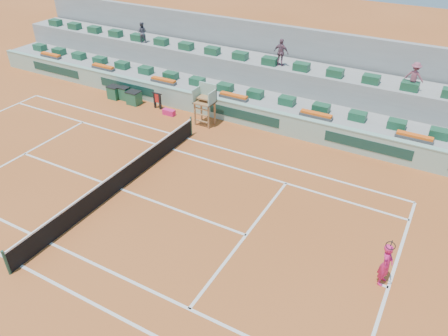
{
  "coord_description": "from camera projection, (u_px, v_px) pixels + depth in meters",
  "views": [
    {
      "loc": [
        12.01,
        -11.81,
        11.59
      ],
      "look_at": [
        4.0,
        2.5,
        1.0
      ],
      "focal_mm": 35.0,
      "sensor_mm": 36.0,
      "label": 1
    }
  ],
  "objects": [
    {
      "name": "seating_tier_lower",
      "position": [
        232.0,
        95.0,
        27.39
      ],
      "size": [
        36.0,
        4.0,
        1.2
      ],
      "primitive_type": "cube",
      "color": "#959592",
      "rests_on": "ground"
    },
    {
      "name": "seat_row_upper",
      "position": [
        240.0,
        56.0,
        26.92
      ],
      "size": [
        32.9,
        0.6,
        0.44
      ],
      "color": "#1A4E31",
      "rests_on": "seating_tier_upper"
    },
    {
      "name": "drink_cooler_a",
      "position": [
        134.0,
        98.0,
        27.44
      ],
      "size": [
        0.83,
        0.72,
        0.84
      ],
      "color": "#1B5338",
      "rests_on": "ground"
    },
    {
      "name": "tennis_net",
      "position": [
        119.0,
        180.0,
        19.59
      ],
      "size": [
        0.1,
        11.97,
        1.1
      ],
      "color": "black",
      "rests_on": "ground"
    },
    {
      "name": "stadium_back_wall",
      "position": [
        255.0,
        55.0,
        28.87
      ],
      "size": [
        36.0,
        0.4,
        4.4
      ],
      "primitive_type": "cube",
      "color": "#959592",
      "rests_on": "ground"
    },
    {
      "name": "spectator_mid",
      "position": [
        281.0,
        52.0,
        25.61
      ],
      "size": [
        0.97,
        0.46,
        1.61
      ],
      "primitive_type": "imported",
      "rotation": [
        0.0,
        0.0,
        3.07
      ],
      "color": "#744D5E",
      "rests_on": "seating_tier_upper"
    },
    {
      "name": "spectator_right",
      "position": [
        414.0,
        76.0,
        22.56
      ],
      "size": [
        1.03,
        0.68,
        1.49
      ],
      "primitive_type": "imported",
      "rotation": [
        0.0,
        0.0,
        3.0
      ],
      "color": "#8C4658",
      "rests_on": "seating_tier_upper"
    },
    {
      "name": "advertising_hoarding",
      "position": [
        215.0,
        107.0,
        25.75
      ],
      "size": [
        36.0,
        0.34,
        1.26
      ],
      "color": "#92B8A5",
      "rests_on": "ground"
    },
    {
      "name": "tennis_player",
      "position": [
        386.0,
        264.0,
        14.74
      ],
      "size": [
        0.46,
        0.89,
        2.28
      ],
      "color": "#DC1C67",
      "rests_on": "ground"
    },
    {
      "name": "flower_planters",
      "position": [
        197.0,
        88.0,
        26.36
      ],
      "size": [
        26.8,
        0.36,
        0.28
      ],
      "color": "#464646",
      "rests_on": "seating_tier_lower"
    },
    {
      "name": "towel_rack",
      "position": [
        157.0,
        99.0,
        26.77
      ],
      "size": [
        0.69,
        0.11,
        1.03
      ],
      "color": "black",
      "rests_on": "ground"
    },
    {
      "name": "seat_row_lower",
      "position": [
        225.0,
        87.0,
        26.28
      ],
      "size": [
        32.9,
        0.6,
        0.44
      ],
      "color": "#1A4E31",
      "rests_on": "seating_tier_lower"
    },
    {
      "name": "seating_tier_upper",
      "position": [
        244.0,
        76.0,
        28.18
      ],
      "size": [
        36.0,
        2.4,
        2.6
      ],
      "primitive_type": "cube",
      "color": "#959592",
      "rests_on": "ground"
    },
    {
      "name": "court_lines",
      "position": [
        121.0,
        189.0,
        19.87
      ],
      "size": [
        23.89,
        11.09,
        0.01
      ],
      "color": "silver",
      "rests_on": "ground"
    },
    {
      "name": "umpire_chair",
      "position": [
        205.0,
        99.0,
        24.53
      ],
      "size": [
        1.1,
        0.9,
        2.4
      ],
      "color": "olive",
      "rests_on": "ground"
    },
    {
      "name": "spectator_left",
      "position": [
        142.0,
        32.0,
        29.6
      ],
      "size": [
        0.81,
        0.72,
        1.36
      ],
      "primitive_type": "imported",
      "rotation": [
        0.0,
        0.0,
        3.51
      ],
      "color": "#4D4C59",
      "rests_on": "seating_tier_upper"
    },
    {
      "name": "ground",
      "position": [
        121.0,
        189.0,
        19.87
      ],
      "size": [
        90.0,
        90.0,
        0.0
      ],
      "primitive_type": "plane",
      "color": "#9D4A1E",
      "rests_on": "ground"
    },
    {
      "name": "drink_cooler_c",
      "position": [
        114.0,
        92.0,
        28.17
      ],
      "size": [
        0.78,
        0.67,
        0.84
      ],
      "color": "#1B5338",
      "rests_on": "ground"
    },
    {
      "name": "drink_cooler_b",
      "position": [
        125.0,
        93.0,
        28.01
      ],
      "size": [
        0.63,
        0.55,
        0.84
      ],
      "color": "#1B5338",
      "rests_on": "ground"
    },
    {
      "name": "player_bag",
      "position": [
        169.0,
        112.0,
        26.25
      ],
      "size": [
        0.77,
        0.34,
        0.34
      ],
      "primitive_type": "cube",
      "color": "#DC1C67",
      "rests_on": "ground"
    }
  ]
}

